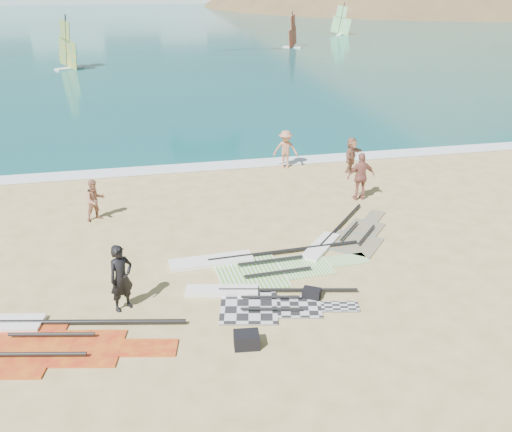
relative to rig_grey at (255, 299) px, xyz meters
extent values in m
plane|color=#D6BE7D|center=(1.96, -0.47, -0.05)|extent=(300.00, 300.00, 0.00)
cube|color=navy|center=(1.96, 131.53, -0.05)|extent=(300.00, 240.00, 0.06)
cube|color=white|center=(1.96, 11.83, -0.05)|extent=(300.00, 1.20, 0.04)
cone|color=brown|center=(86.96, 129.53, -0.05)|extent=(143.00, 143.00, 45.00)
cube|color=#242426|center=(-0.26, -0.32, -0.03)|extent=(1.87, 2.00, 0.04)
cube|color=#242426|center=(1.09, -0.60, -0.03)|extent=(1.41, 1.34, 0.04)
cube|color=#242426|center=(2.18, -0.83, -0.03)|extent=(1.12, 0.72, 0.04)
cylinder|color=black|center=(1.00, 0.21, 0.05)|extent=(3.88, 0.92, 0.09)
cylinder|color=black|center=(0.39, -0.15, 0.11)|extent=(1.61, 0.41, 0.07)
cylinder|color=black|center=(0.27, -0.73, 0.11)|extent=(1.61, 0.41, 0.07)
cube|color=white|center=(-0.85, 0.60, 0.01)|extent=(2.13, 0.98, 0.12)
cube|color=#56BC2C|center=(0.15, 1.51, -0.03)|extent=(2.09, 2.30, 0.04)
cube|color=#56BC2C|center=(1.90, 1.61, -0.03)|extent=(1.61, 1.51, 0.04)
cube|color=#56BC2C|center=(3.33, 1.69, -0.03)|extent=(1.35, 0.73, 0.04)
cylinder|color=black|center=(1.52, 2.58, 0.05)|extent=(5.04, 0.40, 0.12)
cylinder|color=black|center=(0.90, 1.94, 0.11)|extent=(2.08, 0.20, 0.09)
cylinder|color=black|center=(0.94, 1.17, 0.11)|extent=(2.08, 0.20, 0.09)
cube|color=white|center=(-0.89, 2.44, 0.01)|extent=(2.67, 0.86, 0.12)
cube|color=orange|center=(3.91, 2.80, -0.03)|extent=(2.38, 2.36, 0.04)
cube|color=orange|center=(4.82, 3.88, -0.03)|extent=(1.68, 1.69, 0.04)
cube|color=orange|center=(5.56, 4.76, -0.03)|extent=(1.09, 1.15, 0.04)
cylinder|color=black|center=(4.04, 4.19, 0.05)|extent=(2.69, 3.17, 0.10)
cylinder|color=black|center=(4.07, 3.48, 0.11)|extent=(1.14, 1.33, 0.07)
cylinder|color=black|center=(4.54, 3.08, 0.11)|extent=(1.14, 1.33, 0.07)
cube|color=white|center=(2.79, 2.71, 0.01)|extent=(1.81, 1.99, 0.12)
cube|color=#B3131A|center=(-6.19, -0.94, -0.03)|extent=(2.44, 2.61, 0.04)
cube|color=#B3131A|center=(-4.42, -1.30, -0.03)|extent=(1.84, 1.75, 0.04)
cube|color=#B3131A|center=(-2.99, -1.59, -0.03)|extent=(1.46, 0.93, 0.04)
cylinder|color=black|center=(-4.55, -0.24, 0.05)|extent=(5.10, 1.16, 0.12)
cylinder|color=black|center=(-5.34, -0.71, 0.11)|extent=(2.11, 0.52, 0.09)
cylinder|color=black|center=(-5.49, -1.48, 0.11)|extent=(2.11, 0.52, 0.09)
cube|color=black|center=(-0.66, -2.01, 0.15)|extent=(0.66, 0.51, 0.39)
cube|color=black|center=(1.56, -0.21, 0.10)|extent=(0.60, 0.55, 0.29)
imported|color=black|center=(-3.57, 0.37, 0.89)|extent=(0.82, 0.74, 1.89)
imported|color=#A87158|center=(-4.53, 6.68, 0.73)|extent=(0.93, 0.86, 1.55)
imported|color=#AE7258|center=(3.77, 10.99, 0.84)|extent=(1.26, 0.89, 1.77)
imported|color=#95564A|center=(5.67, 6.56, 0.91)|extent=(1.13, 0.48, 1.93)
imported|color=#9B6550|center=(6.52, 9.80, 0.76)|extent=(1.39, 1.41, 1.62)
cube|color=white|center=(-8.34, 42.35, 0.06)|extent=(2.63, 2.15, 0.16)
cube|color=#FFAC15|center=(-8.34, 42.35, 1.36)|extent=(1.91, 2.71, 2.90)
cube|color=#FFAC15|center=(-8.34, 42.35, 3.35)|extent=(1.09, 1.54, 2.01)
cylinder|color=black|center=(-8.34, 42.35, 2.46)|extent=(0.61, 0.82, 4.60)
cube|color=white|center=(15.77, 52.92, 0.05)|extent=(2.20, 1.80, 0.13)
cube|color=red|center=(15.77, 52.92, 1.13)|extent=(1.60, 2.28, 2.43)
cube|color=red|center=(15.77, 52.92, 2.80)|extent=(0.92, 1.30, 1.69)
cylinder|color=black|center=(15.77, 52.92, 2.06)|extent=(0.51, 0.68, 3.85)
cube|color=white|center=(26.03, 64.99, 0.05)|extent=(1.87, 2.36, 0.14)
cube|color=#34C81C|center=(26.03, 64.99, 1.20)|extent=(2.46, 1.64, 2.58)
cube|color=#34C81C|center=(26.03, 64.99, 2.98)|extent=(1.40, 0.94, 1.79)
cylinder|color=black|center=(26.03, 64.99, 2.19)|extent=(0.74, 0.53, 4.09)
camera|label=1|loc=(-2.86, -13.31, 8.45)|focal=40.00mm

